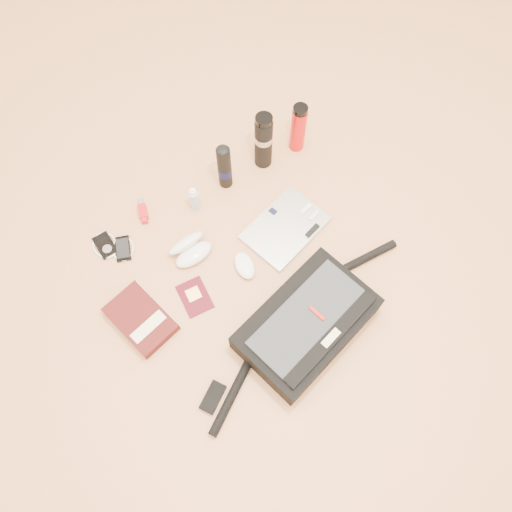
# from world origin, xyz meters

# --- Properties ---
(ground) EXTENTS (4.00, 4.00, 0.00)m
(ground) POSITION_xyz_m (0.00, 0.00, 0.00)
(ground) COLOR tan
(ground) RESTS_ON ground
(messenger_bag) EXTENTS (0.90, 0.35, 0.13)m
(messenger_bag) POSITION_xyz_m (0.03, -0.22, 0.06)
(messenger_bag) COLOR black
(messenger_bag) RESTS_ON ground
(laptop) EXTENTS (0.33, 0.26, 0.03)m
(laptop) POSITION_xyz_m (0.20, 0.12, 0.01)
(laptop) COLOR #B0B0B3
(laptop) RESTS_ON ground
(book) EXTENTS (0.19, 0.25, 0.04)m
(book) POSITION_xyz_m (-0.40, 0.12, 0.02)
(book) COLOR #3F0D0D
(book) RESTS_ON ground
(passport) EXTENTS (0.11, 0.14, 0.01)m
(passport) POSITION_xyz_m (-0.21, 0.09, 0.00)
(passport) COLOR #440711
(passport) RESTS_ON ground
(mouse) EXTENTS (0.09, 0.12, 0.04)m
(mouse) POSITION_xyz_m (-0.01, 0.08, 0.02)
(mouse) COLOR white
(mouse) RESTS_ON ground
(sunglasses_case) EXTENTS (0.15, 0.12, 0.08)m
(sunglasses_case) POSITION_xyz_m (-0.13, 0.24, 0.03)
(sunglasses_case) COLOR white
(sunglasses_case) RESTS_ON ground
(ipod) EXTENTS (0.09, 0.10, 0.01)m
(ipod) POSITION_xyz_m (-0.37, 0.44, 0.01)
(ipod) COLOR black
(ipod) RESTS_ON ground
(phone) EXTENTS (0.10, 0.11, 0.01)m
(phone) POSITION_xyz_m (-0.33, 0.39, 0.01)
(phone) COLOR black
(phone) RESTS_ON ground
(inhaler) EXTENTS (0.06, 0.10, 0.03)m
(inhaler) POSITION_xyz_m (-0.19, 0.48, 0.01)
(inhaler) COLOR #AF131C
(inhaler) RESTS_ON ground
(spray_bottle) EXTENTS (0.04, 0.04, 0.13)m
(spray_bottle) POSITION_xyz_m (-0.02, 0.38, 0.06)
(spray_bottle) COLOR #94B4CA
(spray_bottle) RESTS_ON ground
(aerosol_can) EXTENTS (0.06, 0.06, 0.22)m
(aerosol_can) POSITION_xyz_m (0.13, 0.41, 0.11)
(aerosol_can) COLOR black
(aerosol_can) RESTS_ON ground
(thermos_black) EXTENTS (0.08, 0.08, 0.26)m
(thermos_black) POSITION_xyz_m (0.30, 0.41, 0.13)
(thermos_black) COLOR black
(thermos_black) RESTS_ON ground
(thermos_red) EXTENTS (0.07, 0.07, 0.22)m
(thermos_red) POSITION_xyz_m (0.45, 0.39, 0.11)
(thermos_red) COLOR red
(thermos_red) RESTS_ON ground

